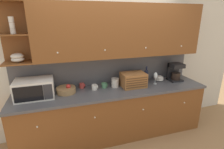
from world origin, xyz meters
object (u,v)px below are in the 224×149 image
at_px(microwave, 35,89).
at_px(storage_canister, 115,83).
at_px(coffee_maker, 175,72).
at_px(mug_patterned_third, 95,87).
at_px(bread_box, 133,80).
at_px(fruit_basket, 66,90).
at_px(wine_bottle, 146,76).
at_px(mug, 82,86).
at_px(mug_blue_second, 104,85).
at_px(wine_glass, 156,76).
at_px(bowl_stack_on_counter, 159,78).

xyz_separation_m(microwave, storage_canister, (1.30, 0.04, -0.06)).
height_order(microwave, coffee_maker, coffee_maker).
bearing_deg(mug_patterned_third, bread_box, -5.47).
distance_m(storage_canister, coffee_maker, 1.23).
distance_m(fruit_basket, wine_bottle, 1.46).
bearing_deg(wine_bottle, mug, 175.10).
bearing_deg(fruit_basket, mug, 24.34).
distance_m(fruit_basket, mug_patterned_third, 0.47).
xyz_separation_m(storage_canister, coffee_maker, (1.23, -0.01, 0.09)).
bearing_deg(mug_blue_second, wine_bottle, -0.20).
distance_m(mug_blue_second, wine_glass, 0.96).
bearing_deg(bowl_stack_on_counter, mug, 177.87).
bearing_deg(mug, storage_canister, -12.70).
bearing_deg(microwave, wine_bottle, 1.93).
xyz_separation_m(mug, wine_glass, (1.33, -0.20, 0.11)).
bearing_deg(bowl_stack_on_counter, mug_patterned_third, -176.60).
bearing_deg(coffee_maker, fruit_basket, 179.76).
bearing_deg(wine_glass, wine_bottle, 144.04).
height_order(mug, storage_canister, storage_canister).
bearing_deg(mug_blue_second, microwave, -176.52).
bearing_deg(storage_canister, wine_bottle, 2.34).
bearing_deg(microwave, wine_glass, -1.00).
xyz_separation_m(bread_box, bowl_stack_on_counter, (0.62, 0.14, -0.08)).
xyz_separation_m(fruit_basket, wine_bottle, (1.46, 0.02, 0.09)).
distance_m(wine_bottle, coffee_maker, 0.61).
distance_m(mug, bowl_stack_on_counter, 1.51).
bearing_deg(bread_box, wine_glass, -0.37).
height_order(mug, wine_bottle, wine_bottle).
bearing_deg(microwave, bread_box, -1.17).
xyz_separation_m(wine_bottle, coffee_maker, (0.61, -0.03, 0.03)).
bearing_deg(coffee_maker, mug_patterned_third, -179.96).
bearing_deg(microwave, mug, 12.71).
height_order(fruit_basket, coffee_maker, coffee_maker).
bearing_deg(bread_box, fruit_basket, 176.26).
distance_m(mug, wine_bottle, 1.19).
height_order(storage_canister, wine_glass, wine_glass).
height_order(fruit_basket, mug_patterned_third, fruit_basket).
distance_m(mug_patterned_third, bowl_stack_on_counter, 1.31).
xyz_separation_m(bread_box, coffee_maker, (0.91, 0.07, 0.05)).
distance_m(mug, mug_patterned_third, 0.24).
bearing_deg(storage_canister, bowl_stack_on_counter, 4.32).
bearing_deg(coffee_maker, mug_blue_second, 178.63).
relative_size(microwave, bread_box, 1.33).
distance_m(mug_patterned_third, wine_bottle, 1.00).
bearing_deg(bowl_stack_on_counter, fruit_basket, -177.81).
height_order(bread_box, wine_bottle, wine_bottle).
xyz_separation_m(storage_canister, bread_box, (0.32, -0.07, 0.04)).
height_order(wine_glass, coffee_maker, coffee_maker).
distance_m(mug, storage_canister, 0.58).
bearing_deg(bowl_stack_on_counter, wine_glass, -140.75).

